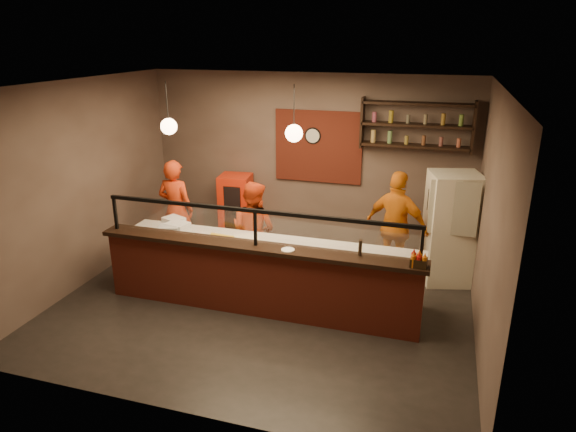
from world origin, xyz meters
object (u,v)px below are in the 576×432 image
(cook_right, at_px, (397,227))
(cook_mid, at_px, (254,230))
(pepper_mill, at_px, (360,248))
(cook_left, at_px, (176,210))
(wall_clock, at_px, (313,136))
(red_cooler, at_px, (236,209))
(fridge, at_px, (451,229))
(pizza_dough, at_px, (243,239))
(condiment_caddy, at_px, (419,262))

(cook_right, bearing_deg, cook_mid, 33.93)
(pepper_mill, bearing_deg, cook_left, 157.89)
(wall_clock, height_order, cook_right, wall_clock)
(red_cooler, bearing_deg, cook_right, -19.49)
(cook_right, relative_size, fridge, 1.01)
(cook_left, xyz_separation_m, pepper_mill, (3.49, -1.42, 0.27))
(pizza_dough, bearing_deg, condiment_caddy, -12.17)
(cook_mid, distance_m, red_cooler, 1.59)
(wall_clock, xyz_separation_m, cook_mid, (-0.56, -1.64, -1.28))
(cook_left, bearing_deg, cook_right, -174.40)
(cook_right, xyz_separation_m, pizza_dough, (-2.15, -1.22, -0.00))
(pizza_dough, bearing_deg, fridge, 25.15)
(cook_mid, xyz_separation_m, condiment_caddy, (2.66, -1.18, 0.30))
(fridge, distance_m, pepper_mill, 2.18)
(cook_left, bearing_deg, condiment_caddy, 162.07)
(condiment_caddy, bearing_deg, pepper_mill, 170.42)
(pizza_dough, relative_size, condiment_caddy, 2.28)
(pepper_mill, bearing_deg, cook_right, 78.73)
(cook_right, height_order, pizza_dough, cook_right)
(pepper_mill, bearing_deg, condiment_caddy, -9.58)
(cook_right, bearing_deg, wall_clock, -13.07)
(red_cooler, xyz_separation_m, pepper_mill, (2.75, -2.38, 0.50))
(pepper_mill, bearing_deg, red_cooler, 139.08)
(cook_left, distance_m, red_cooler, 1.24)
(wall_clock, xyz_separation_m, red_cooler, (-1.41, -0.31, -1.43))
(wall_clock, bearing_deg, condiment_caddy, -53.34)
(cook_left, bearing_deg, fridge, -172.85)
(cook_left, relative_size, cook_mid, 1.10)
(pizza_dough, distance_m, condiment_caddy, 2.65)
(wall_clock, xyz_separation_m, condiment_caddy, (2.10, -2.82, -0.98))
(cook_left, distance_m, pepper_mill, 3.78)
(cook_mid, height_order, pizza_dough, cook_mid)
(wall_clock, height_order, pepper_mill, wall_clock)
(pizza_dough, bearing_deg, wall_clock, 77.88)
(red_cooler, bearing_deg, cook_left, -133.61)
(pizza_dough, xyz_separation_m, condiment_caddy, (2.59, -0.56, 0.21))
(cook_mid, relative_size, red_cooler, 1.22)
(cook_mid, relative_size, pepper_mill, 7.66)
(cook_left, height_order, cook_right, cook_right)
(wall_clock, distance_m, pizza_dough, 2.61)
(cook_mid, xyz_separation_m, pepper_mill, (1.90, -1.05, 0.35))
(cook_left, height_order, red_cooler, cook_left)
(red_cooler, bearing_deg, wall_clock, 6.23)
(cook_left, bearing_deg, pizza_dough, 151.36)
(wall_clock, height_order, cook_left, wall_clock)
(fridge, height_order, condiment_caddy, fridge)
(condiment_caddy, bearing_deg, wall_clock, 126.66)
(pizza_dough, xyz_separation_m, pepper_mill, (1.82, -0.43, 0.26))
(cook_left, height_order, pepper_mill, cook_left)
(cook_left, relative_size, cook_right, 0.99)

